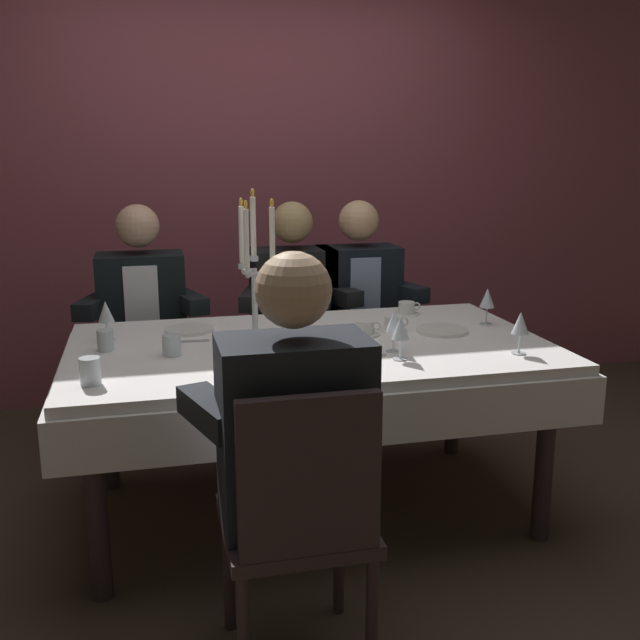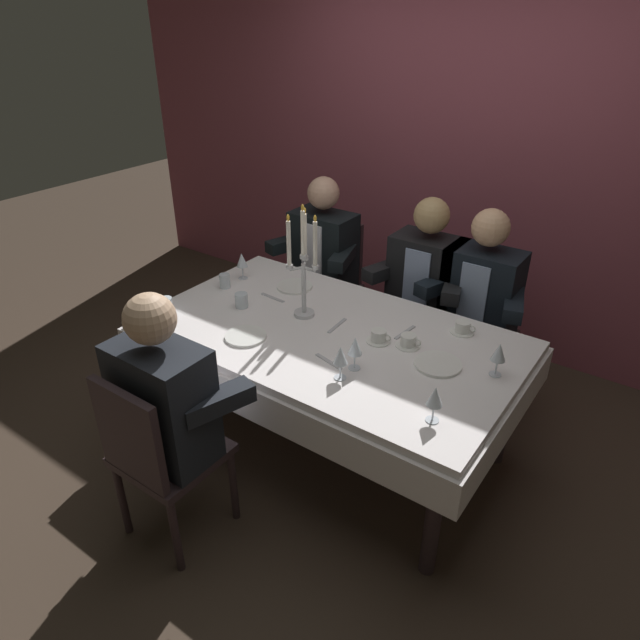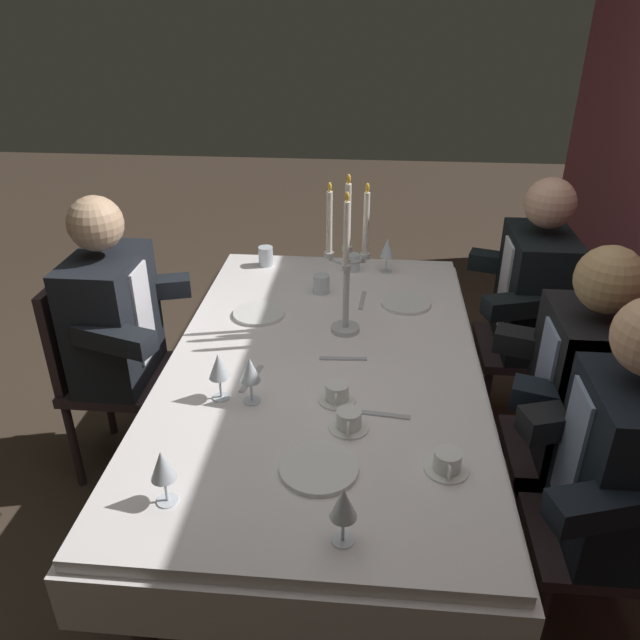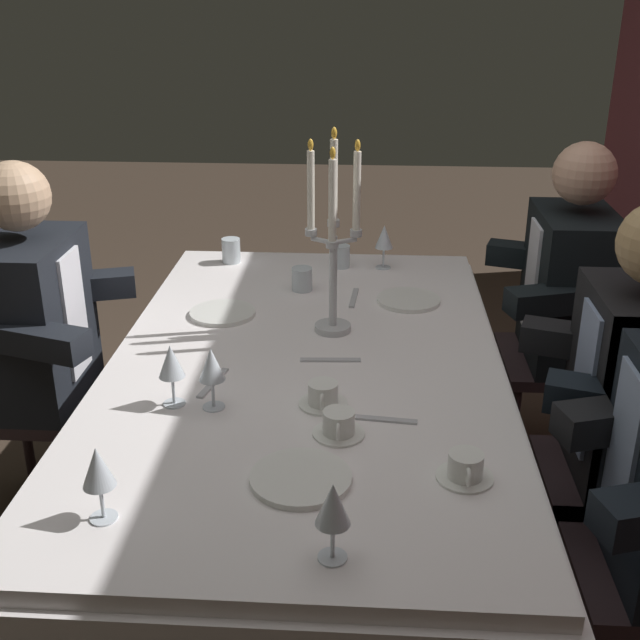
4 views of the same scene
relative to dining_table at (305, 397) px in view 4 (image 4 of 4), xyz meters
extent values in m
plane|color=#413328|center=(0.00, 0.00, -0.62)|extent=(12.00, 12.00, 0.00)
cube|color=white|center=(0.00, 0.00, 0.10)|extent=(1.90, 1.10, 0.04)
cube|color=white|center=(0.00, 0.00, -0.01)|extent=(1.94, 1.14, 0.18)
cylinder|color=#332528|center=(-0.83, -0.43, -0.27)|extent=(0.07, 0.07, 0.70)
cylinder|color=#332528|center=(-0.83, 0.43, -0.27)|extent=(0.07, 0.07, 0.70)
cylinder|color=silver|center=(-0.21, 0.07, 0.13)|extent=(0.11, 0.11, 0.02)
cylinder|color=silver|center=(-0.21, 0.07, 0.28)|extent=(0.02, 0.02, 0.28)
cylinder|color=silver|center=(-0.21, 0.07, 0.46)|extent=(0.04, 0.04, 0.02)
cylinder|color=white|center=(-0.21, 0.07, 0.58)|extent=(0.02, 0.02, 0.23)
ellipsoid|color=yellow|center=(-0.21, 0.07, 0.72)|extent=(0.02, 0.02, 0.03)
cylinder|color=silver|center=(-0.17, 0.07, 0.40)|extent=(0.08, 0.01, 0.01)
cylinder|color=silver|center=(-0.14, 0.07, 0.42)|extent=(0.04, 0.04, 0.02)
cylinder|color=white|center=(-0.14, 0.07, 0.54)|extent=(0.02, 0.02, 0.23)
ellipsoid|color=yellow|center=(-0.14, 0.07, 0.68)|extent=(0.02, 0.02, 0.03)
cylinder|color=silver|center=(-0.23, 0.10, 0.40)|extent=(0.05, 0.07, 0.01)
cylinder|color=silver|center=(-0.25, 0.13, 0.42)|extent=(0.04, 0.04, 0.02)
cylinder|color=white|center=(-0.25, 0.13, 0.54)|extent=(0.02, 0.02, 0.23)
ellipsoid|color=yellow|center=(-0.25, 0.13, 0.68)|extent=(0.02, 0.02, 0.03)
cylinder|color=silver|center=(-0.23, 0.04, 0.40)|extent=(0.05, 0.07, 0.01)
cylinder|color=silver|center=(-0.25, 0.00, 0.42)|extent=(0.04, 0.04, 0.02)
cylinder|color=white|center=(-0.25, 0.00, 0.54)|extent=(0.02, 0.02, 0.23)
ellipsoid|color=yellow|center=(-0.25, 0.00, 0.68)|extent=(0.02, 0.02, 0.03)
cylinder|color=white|center=(-0.46, 0.31, 0.13)|extent=(0.21, 0.21, 0.01)
cylinder|color=white|center=(0.59, 0.04, 0.13)|extent=(0.22, 0.22, 0.01)
cylinder|color=white|center=(-0.31, -0.29, 0.13)|extent=(0.21, 0.21, 0.01)
cylinder|color=silver|center=(-0.79, 0.23, 0.12)|extent=(0.06, 0.06, 0.00)
cylinder|color=silver|center=(-0.79, 0.23, 0.16)|extent=(0.01, 0.01, 0.07)
cone|color=silver|center=(-0.79, 0.23, 0.24)|extent=(0.07, 0.07, 0.08)
cylinder|color=silver|center=(0.28, -0.21, 0.12)|extent=(0.06, 0.06, 0.00)
cylinder|color=silver|center=(0.28, -0.21, 0.16)|extent=(0.01, 0.01, 0.07)
cone|color=silver|center=(0.28, -0.21, 0.24)|extent=(0.07, 0.07, 0.08)
cylinder|color=#E0D172|center=(0.28, -0.21, 0.22)|extent=(0.04, 0.04, 0.03)
cylinder|color=silver|center=(0.74, -0.34, 0.12)|extent=(0.06, 0.06, 0.00)
cylinder|color=silver|center=(0.74, -0.34, 0.16)|extent=(0.01, 0.01, 0.07)
cone|color=silver|center=(0.74, -0.34, 0.24)|extent=(0.07, 0.07, 0.08)
cylinder|color=maroon|center=(0.74, -0.34, 0.22)|extent=(0.04, 0.04, 0.03)
cylinder|color=silver|center=(0.27, -0.31, 0.12)|extent=(0.06, 0.06, 0.00)
cylinder|color=silver|center=(0.27, -0.31, 0.16)|extent=(0.01, 0.01, 0.07)
cone|color=silver|center=(0.27, -0.31, 0.24)|extent=(0.07, 0.07, 0.08)
cylinder|color=silver|center=(0.83, 0.12, 0.12)|extent=(0.06, 0.06, 0.00)
cylinder|color=silver|center=(0.83, 0.12, 0.16)|extent=(0.01, 0.01, 0.07)
cone|color=silver|center=(0.83, 0.12, 0.24)|extent=(0.07, 0.07, 0.08)
cylinder|color=maroon|center=(0.83, 0.12, 0.22)|extent=(0.04, 0.04, 0.03)
cylinder|color=silver|center=(-0.82, -0.35, 0.16)|extent=(0.07, 0.07, 0.09)
cylinder|color=silver|center=(-0.79, 0.07, 0.16)|extent=(0.06, 0.06, 0.08)
cylinder|color=silver|center=(-0.55, -0.05, 0.16)|extent=(0.07, 0.07, 0.08)
cylinder|color=white|center=(0.25, 0.07, 0.12)|extent=(0.12, 0.12, 0.01)
cylinder|color=white|center=(0.25, 0.07, 0.15)|extent=(0.08, 0.08, 0.05)
torus|color=white|center=(0.30, 0.07, 0.15)|extent=(0.04, 0.01, 0.04)
cylinder|color=white|center=(0.39, 0.11, 0.12)|extent=(0.12, 0.12, 0.01)
cylinder|color=white|center=(0.39, 0.11, 0.15)|extent=(0.08, 0.08, 0.05)
torus|color=white|center=(0.44, 0.11, 0.15)|extent=(0.04, 0.01, 0.04)
cylinder|color=white|center=(0.55, 0.39, 0.12)|extent=(0.12, 0.12, 0.01)
cylinder|color=white|center=(0.55, 0.39, 0.15)|extent=(0.08, 0.08, 0.05)
torus|color=white|center=(0.60, 0.39, 0.15)|extent=(0.04, 0.01, 0.04)
cube|color=#B7B7BC|center=(-0.48, 0.13, 0.12)|extent=(0.17, 0.03, 0.01)
cube|color=#B7B7BC|center=(0.16, -0.23, 0.12)|extent=(0.17, 0.06, 0.01)
cube|color=#B7B7BC|center=(0.32, 0.21, 0.12)|extent=(0.04, 0.17, 0.01)
cube|color=#B7B7BC|center=(0.00, 0.07, 0.12)|extent=(0.03, 0.17, 0.01)
cylinder|color=#332528|center=(-0.84, 0.70, -0.41)|extent=(0.04, 0.04, 0.42)
cylinder|color=#332528|center=(-0.48, 0.70, -0.41)|extent=(0.04, 0.04, 0.42)
cylinder|color=#332528|center=(-0.84, 1.06, -0.41)|extent=(0.04, 0.04, 0.42)
cylinder|color=#332528|center=(-0.48, 1.06, -0.41)|extent=(0.04, 0.04, 0.42)
cube|color=#332528|center=(-0.66, 0.88, -0.18)|extent=(0.42, 0.42, 0.04)
cube|color=#332528|center=(-0.66, 1.07, 0.06)|extent=(0.38, 0.04, 0.44)
cube|color=black|center=(-0.66, 0.88, 0.11)|extent=(0.42, 0.26, 0.54)
cube|color=white|center=(-0.66, 0.75, 0.14)|extent=(0.16, 0.01, 0.40)
sphere|color=tan|center=(-0.66, 0.88, 0.51)|extent=(0.21, 0.21, 0.21)
cube|color=black|center=(-0.88, 0.78, 0.15)|extent=(0.19, 0.34, 0.08)
cube|color=black|center=(-0.44, 0.78, 0.15)|extent=(0.19, 0.34, 0.08)
cylinder|color=#332528|center=(-0.06, -0.70, -0.41)|extent=(0.04, 0.04, 0.42)
cylinder|color=#332528|center=(-0.42, -0.70, -0.41)|extent=(0.04, 0.04, 0.42)
cylinder|color=#332528|center=(-0.42, -1.06, -0.41)|extent=(0.04, 0.04, 0.42)
cube|color=#332528|center=(-0.24, -0.88, -0.18)|extent=(0.42, 0.42, 0.04)
cube|color=black|center=(-0.24, -0.88, 0.11)|extent=(0.42, 0.26, 0.54)
cube|color=white|center=(-0.24, -0.75, 0.14)|extent=(0.16, 0.01, 0.40)
sphere|color=tan|center=(-0.24, -0.88, 0.51)|extent=(0.21, 0.21, 0.21)
cube|color=black|center=(-0.02, -0.78, 0.15)|extent=(0.19, 0.34, 0.08)
cube|color=black|center=(-0.46, -0.78, 0.15)|extent=(0.19, 0.34, 0.08)
cylinder|color=#332528|center=(-0.07, 0.70, -0.41)|extent=(0.04, 0.04, 0.42)
cylinder|color=#332528|center=(0.29, 0.70, -0.41)|extent=(0.04, 0.04, 0.42)
cube|color=#332528|center=(0.11, 0.88, -0.18)|extent=(0.42, 0.42, 0.04)
cube|color=black|center=(0.11, 0.88, 0.11)|extent=(0.42, 0.26, 0.54)
cube|color=#8597B9|center=(0.11, 0.75, 0.14)|extent=(0.16, 0.01, 0.40)
cube|color=black|center=(-0.11, 0.78, 0.15)|extent=(0.19, 0.34, 0.08)
cube|color=black|center=(0.33, 0.78, 0.15)|extent=(0.19, 0.34, 0.08)
cylinder|color=#332528|center=(0.28, 0.70, -0.41)|extent=(0.04, 0.04, 0.42)
cube|color=#8598B7|center=(0.46, 0.75, 0.14)|extent=(0.16, 0.01, 0.40)
cube|color=black|center=(0.24, 0.78, 0.15)|extent=(0.19, 0.34, 0.08)
camera|label=1|loc=(-0.62, -2.76, 0.89)|focal=40.93mm
camera|label=2|loc=(1.42, -2.07, 1.59)|focal=32.05mm
camera|label=3|loc=(1.90, 0.16, 1.29)|focal=34.93mm
camera|label=4|loc=(2.01, 0.17, 1.11)|focal=44.78mm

